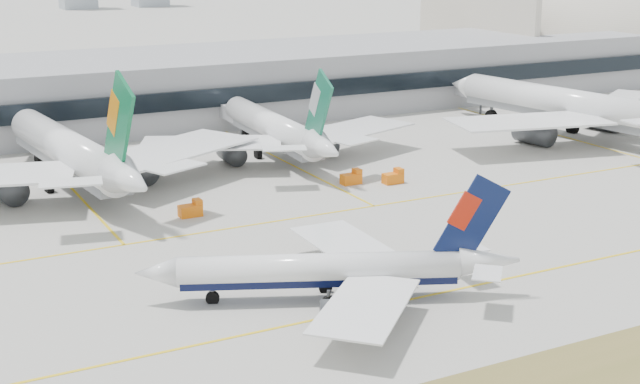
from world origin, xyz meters
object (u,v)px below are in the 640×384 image
taxiing_airliner (333,270)px  widebody_cathay (276,130)px  hangar (581,67)px  widebody_china_air (566,106)px  widebody_eva (72,154)px  terminal (145,89)px

taxiing_airliner → widebody_cathay: 72.01m
taxiing_airliner → hangar: hangar is taller
widebody_china_air → hangar: size_ratio=0.75×
widebody_cathay → hangar: size_ratio=0.63×
taxiing_airliner → widebody_cathay: size_ratio=0.76×
widebody_eva → terminal: (28.55, 53.06, 1.22)m
widebody_eva → terminal: widebody_eva is taller
widebody_china_air → hangar: 112.06m
widebody_cathay → hangar: hangar is taller
taxiing_airliner → widebody_cathay: bearing=-86.0°
taxiing_airliner → widebody_eva: bearing=-51.9°
widebody_eva → terminal: bearing=-34.2°
widebody_eva → hangar: (183.11, 73.22, -6.14)m
terminal → hangar: size_ratio=3.08×
widebody_cathay → widebody_eva: bearing=100.2°
widebody_cathay → hangar: 158.17m
terminal → widebody_cathay: bearing=-76.1°
widebody_cathay → terminal: bearing=16.6°
widebody_cathay → widebody_china_air: widebody_china_air is taller
taxiing_airliner → widebody_china_air: size_ratio=0.63×
taxiing_airliner → widebody_cathay: widebody_cathay is taller
widebody_china_air → hangar: hangar is taller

